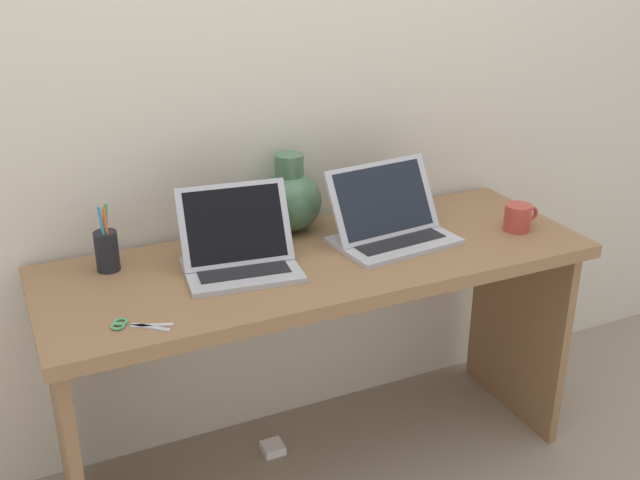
# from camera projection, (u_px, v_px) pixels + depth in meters

# --- Properties ---
(ground_plane) EXTENTS (6.00, 6.00, 0.00)m
(ground_plane) POSITION_uv_depth(u_px,v_px,m) (320.00, 462.00, 2.46)
(ground_plane) COLOR gray
(back_wall) EXTENTS (4.40, 0.04, 2.40)m
(back_wall) POSITION_uv_depth(u_px,v_px,m) (275.00, 74.00, 2.25)
(back_wall) COLOR beige
(back_wall) RESTS_ON ground
(desk) EXTENTS (1.58, 0.56, 0.74)m
(desk) POSITION_uv_depth(u_px,v_px,m) (320.00, 303.00, 2.23)
(desk) COLOR olive
(desk) RESTS_ON ground
(laptop_left) EXTENTS (0.33, 0.27, 0.22)m
(laptop_left) POSITION_uv_depth(u_px,v_px,m) (239.00, 248.00, 2.07)
(laptop_left) COLOR #B2B2B7
(laptop_left) RESTS_ON desk
(laptop_right) EXTENTS (0.37, 0.27, 0.22)m
(laptop_right) POSITION_uv_depth(u_px,v_px,m) (389.00, 221.00, 2.25)
(laptop_right) COLOR #B2B2B7
(laptop_right) RESTS_ON desk
(green_vase) EXTENTS (0.20, 0.20, 0.24)m
(green_vase) POSITION_uv_depth(u_px,v_px,m) (290.00, 199.00, 2.31)
(green_vase) COLOR #47704C
(green_vase) RESTS_ON desk
(coffee_mug) EXTENTS (0.12, 0.08, 0.08)m
(coffee_mug) POSITION_uv_depth(u_px,v_px,m) (518.00, 217.00, 2.33)
(coffee_mug) COLOR #B23D33
(coffee_mug) RESTS_ON desk
(pen_cup) EXTENTS (0.06, 0.06, 0.19)m
(pen_cup) POSITION_uv_depth(u_px,v_px,m) (107.00, 250.00, 2.06)
(pen_cup) COLOR black
(pen_cup) RESTS_ON desk
(scissors) EXTENTS (0.14, 0.11, 0.01)m
(scissors) POSITION_uv_depth(u_px,v_px,m) (131.00, 325.00, 1.80)
(scissors) COLOR #B7B7BC
(scissors) RESTS_ON desk
(power_brick) EXTENTS (0.07, 0.07, 0.03)m
(power_brick) POSITION_uv_depth(u_px,v_px,m) (273.00, 448.00, 2.50)
(power_brick) COLOR white
(power_brick) RESTS_ON ground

